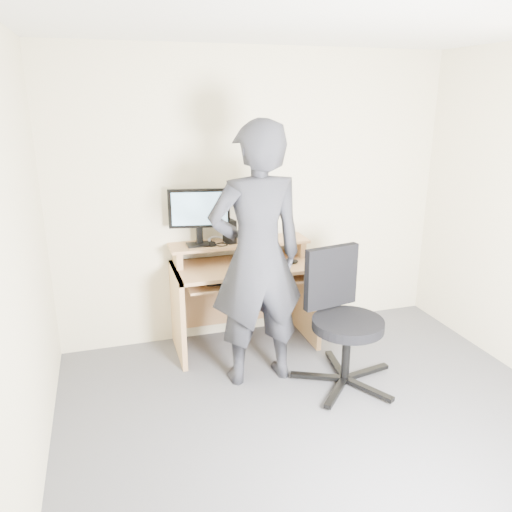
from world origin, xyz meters
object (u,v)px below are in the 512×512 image
desk (242,284)px  office_chair (342,314)px  monitor (199,212)px  person (257,257)px

desk → office_chair: size_ratio=1.19×
monitor → office_chair: 1.41m
monitor → office_chair: size_ratio=0.50×
desk → monitor: (-0.34, 0.06, 0.65)m
monitor → person: bearing=-56.0°
desk → monitor: 0.74m
desk → person: person is taller
office_chair → person: 0.77m
monitor → person: person is taller
office_chair → desk: bearing=112.6°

